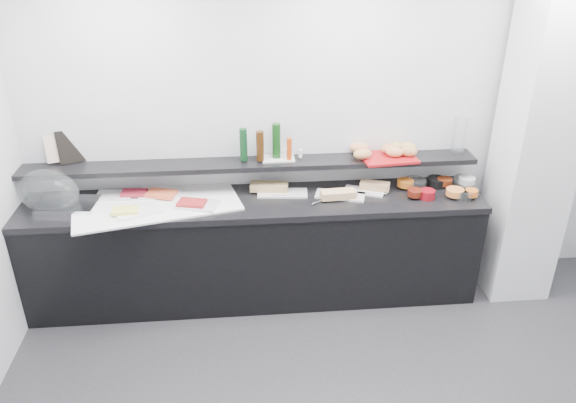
{
  "coord_description": "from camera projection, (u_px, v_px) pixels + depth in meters",
  "views": [
    {
      "loc": [
        -0.78,
        -2.23,
        2.88
      ],
      "look_at": [
        -0.45,
        1.45,
        1.0
      ],
      "focal_mm": 35.0,
      "sensor_mm": 36.0,
      "label": 1
    }
  ],
  "objects": [
    {
      "name": "back_wall",
      "position": [
        337.0,
        130.0,
        4.51
      ],
      "size": [
        5.0,
        0.02,
        2.7
      ],
      "primitive_type": "cube",
      "color": "silver",
      "rests_on": "ground"
    },
    {
      "name": "column",
      "position": [
        537.0,
        139.0,
        4.32
      ],
      "size": [
        0.5,
        0.5,
        2.7
      ],
      "primitive_type": "cube",
      "color": "silver",
      "rests_on": "ground"
    },
    {
      "name": "buffet_cabinet",
      "position": [
        255.0,
        251.0,
        4.61
      ],
      "size": [
        3.6,
        0.6,
        0.85
      ],
      "primitive_type": "cube",
      "color": "black",
      "rests_on": "ground"
    },
    {
      "name": "counter_top",
      "position": [
        253.0,
        203.0,
        4.41
      ],
      "size": [
        3.62,
        0.62,
        0.05
      ],
      "primitive_type": "cube",
      "color": "black",
      "rests_on": "buffet_cabinet"
    },
    {
      "name": "wall_shelf",
      "position": [
        252.0,
        164.0,
        4.45
      ],
      "size": [
        3.6,
        0.25,
        0.04
      ],
      "primitive_type": "cube",
      "color": "black",
      "rests_on": "back_wall"
    },
    {
      "name": "cloche_base",
      "position": [
        68.0,
        205.0,
        4.27
      ],
      "size": [
        0.46,
        0.33,
        0.04
      ],
      "primitive_type": "cube",
      "rotation": [
        0.0,
        0.0,
        -0.1
      ],
      "color": "silver",
      "rests_on": "counter_top"
    },
    {
      "name": "cloche_dome",
      "position": [
        48.0,
        191.0,
        4.24
      ],
      "size": [
        0.57,
        0.47,
        0.34
      ],
      "primitive_type": "ellipsoid",
      "rotation": [
        0.0,
        0.0,
        -0.34
      ],
      "color": "white",
      "rests_on": "cloche_base"
    },
    {
      "name": "linen_runner",
      "position": [
        157.0,
        204.0,
        4.31
      ],
      "size": [
        1.34,
        0.86,
        0.01
      ],
      "primitive_type": "cube",
      "rotation": [
        0.0,
        0.0,
        0.24
      ],
      "color": "white",
      "rests_on": "counter_top"
    },
    {
      "name": "platter_meat_a",
      "position": [
        114.0,
        195.0,
        4.41
      ],
      "size": [
        0.29,
        0.2,
        0.01
      ],
      "primitive_type": "cube",
      "rotation": [
        0.0,
        0.0,
        -0.06
      ],
      "color": "white",
      "rests_on": "linen_runner"
    },
    {
      "name": "food_meat_a",
      "position": [
        134.0,
        193.0,
        4.42
      ],
      "size": [
        0.2,
        0.14,
        0.02
      ],
      "primitive_type": "cube",
      "rotation": [
        0.0,
        0.0,
        -0.08
      ],
      "color": "maroon",
      "rests_on": "platter_meat_a"
    },
    {
      "name": "platter_salmon",
      "position": [
        161.0,
        192.0,
        4.46
      ],
      "size": [
        0.34,
        0.23,
        0.01
      ],
      "primitive_type": "cube",
      "rotation": [
        0.0,
        0.0,
        0.02
      ],
      "color": "silver",
      "rests_on": "linen_runner"
    },
    {
      "name": "food_salmon",
      "position": [
        161.0,
        194.0,
        4.4
      ],
      "size": [
        0.26,
        0.2,
        0.02
      ],
      "primitive_type": "cube",
      "rotation": [
        0.0,
        0.0,
        -0.29
      ],
      "color": "#E4522E",
      "rests_on": "platter_salmon"
    },
    {
      "name": "platter_cheese",
      "position": [
        138.0,
        211.0,
        4.19
      ],
      "size": [
        0.39,
        0.33,
        0.01
      ],
      "primitive_type": "cube",
      "rotation": [
        0.0,
        0.0,
        0.39
      ],
      "color": "white",
      "rests_on": "linen_runner"
    },
    {
      "name": "food_cheese",
      "position": [
        125.0,
        210.0,
        4.15
      ],
      "size": [
        0.2,
        0.13,
        0.02
      ],
      "primitive_type": "cube",
      "rotation": [
        0.0,
        0.0,
        0.06
      ],
      "color": "#F7F660",
      "rests_on": "platter_cheese"
    },
    {
      "name": "platter_meat_b",
      "position": [
        198.0,
        204.0,
        4.27
      ],
      "size": [
        0.35,
        0.28,
        0.01
      ],
      "primitive_type": "cube",
      "rotation": [
        0.0,
        0.0,
        -0.3
      ],
      "color": "silver",
      "rests_on": "linen_runner"
    },
    {
      "name": "food_meat_b",
      "position": [
        192.0,
        203.0,
        4.26
      ],
      "size": [
        0.23,
        0.18,
        0.02
      ],
      "primitive_type": "cube",
      "rotation": [
        0.0,
        0.0,
        -0.24
      ],
      "color": "maroon",
      "rests_on": "platter_meat_b"
    },
    {
      "name": "sandwich_plate_left",
      "position": [
        282.0,
        193.0,
        4.48
      ],
      "size": [
        0.41,
        0.2,
        0.01
      ],
      "primitive_type": "cube",
      "rotation": [
        0.0,
        0.0,
        -0.09
      ],
      "color": "silver",
      "rests_on": "counter_top"
    },
    {
      "name": "sandwich_food_left",
      "position": [
        269.0,
        187.0,
        4.51
      ],
      "size": [
        0.31,
        0.16,
        0.06
      ],
      "primitive_type": "cube",
      "rotation": [
        0.0,
        0.0,
        -0.15
      ],
      "color": "tan",
      "rests_on": "sandwich_plate_left"
    },
    {
      "name": "tongs_left",
      "position": [
        281.0,
        195.0,
        4.42
      ],
      "size": [
        0.16,
        0.02,
        0.01
      ],
      "primitive_type": "cylinder",
      "rotation": [
        0.0,
        1.57,
        -0.1
      ],
      "color": "#B7BABE",
      "rests_on": "sandwich_plate_left"
    },
    {
      "name": "sandwich_plate_mid",
      "position": [
        340.0,
        195.0,
        4.45
      ],
      "size": [
        0.42,
        0.27,
        0.01
      ],
      "primitive_type": "cube",
      "rotation": [
        0.0,
        0.0,
        -0.29
      ],
      "color": "silver",
      "rests_on": "counter_top"
    },
    {
      "name": "sandwich_food_mid",
      "position": [
        338.0,
        194.0,
        4.38
      ],
      "size": [
        0.28,
        0.12,
        0.06
      ],
      "primitive_type": "cube",
      "rotation": [
        0.0,
        0.0,
        0.06
      ],
      "color": "tan",
      "rests_on": "sandwich_plate_mid"
    },
    {
      "name": "tongs_mid",
      "position": [
        320.0,
        201.0,
        4.33
      ],
      "size": [
        0.14,
        0.09,
        0.01
      ],
      "primitive_type": "cylinder",
      "rotation": [
        0.0,
        1.57,
        0.58
      ],
      "color": "silver",
      "rests_on": "sandwich_plate_mid"
    },
    {
      "name": "sandwich_plate_right",
      "position": [
        364.0,
        191.0,
        4.52
      ],
      "size": [
        0.35,
        0.25,
        0.01
      ],
      "primitive_type": "cube",
      "rotation": [
        0.0,
        0.0,
        -0.41
      ],
      "color": "silver",
      "rests_on": "counter_top"
    },
    {
      "name": "sandwich_food_right",
      "position": [
        375.0,
        186.0,
        4.52
      ],
      "size": [
        0.25,
        0.16,
        0.06
      ],
      "primitive_type": "cube",
      "rotation": [
        0.0,
        0.0,
        -0.34
      ],
      "color": "tan",
      "rests_on": "sandwich_plate_right"
    },
    {
      "name": "tongs_right",
      "position": [
        377.0,
        193.0,
        4.46
      ],
      "size": [
        0.16,
        0.04,
        0.01
      ],
      "primitive_type": "cylinder",
      "rotation": [
        0.0,
        1.57,
        -0.21
      ],
      "color": "silver",
      "rests_on": "sandwich_plate_right"
    },
    {
      "name": "bowl_glass_fruit",
      "position": [
        415.0,
        183.0,
        4.58
      ],
      "size": [
        0.2,
        0.2,
        0.07
      ],
      "primitive_type": "cylinder",
      "rotation": [
        0.0,
        0.0,
        0.12
      ],
      "color": "white",
      "rests_on": "counter_top"
    },
    {
      "name": "fill_glass_fruit",
      "position": [
        405.0,
        183.0,
        4.56
      ],
      "size": [
        0.15,
        0.15,
        0.05
      ],
      "primitive_type": "cylinder",
      "rotation": [
        0.0,
        0.0,
        0.12
      ],
      "color": "#C6651B",
      "rests_on": "bowl_glass_fruit"
    },
    {
      "name": "bowl_black_jam",
      "position": [
        436.0,
        182.0,
        4.61
      ],
      "size": [
        0.2,
        0.2,
        0.07
      ],
      "primitive_type": "cylinder",
      "rotation": [
        0.0,
        0.0,
        0.34
      ],
      "color": "black",
      "rests_on": "counter_top"
    },
    {
      "name": "fill_black_jam",
      "position": [
        444.0,
        181.0,
        4.59
      ],
      "size": [
        0.14,
        0.14,
        0.05
      ],
      "primitive_type": "cylinder",
      "rotation": [
        0.0,
        0.0,
        -0.08
      ],
      "color": "#561E0C",
      "rests_on": "bowl_black_jam"
    },
    {
      "name": "bowl_glass_cream",
      "position": [
        464.0,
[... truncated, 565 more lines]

